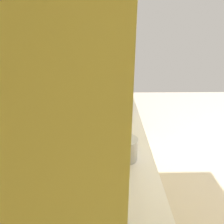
{
  "coord_description": "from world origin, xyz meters",
  "views": [
    {
      "loc": [
        -1.92,
        1.38,
        1.8
      ],
      "look_at": [
        -0.45,
        1.36,
        1.15
      ],
      "focal_mm": 32.07,
      "sensor_mm": 36.0,
      "label": 1
    }
  ],
  "objects_px": {
    "microwave": "(108,96)",
    "bowl": "(118,93)",
    "kettle": "(127,149)",
    "oven_range": "(111,101)"
  },
  "relations": [
    {
      "from": "oven_range",
      "to": "kettle",
      "type": "xyz_separation_m",
      "value": [
        -2.32,
        -0.09,
        0.52
      ]
    },
    {
      "from": "microwave",
      "to": "kettle",
      "type": "height_order",
      "value": "microwave"
    },
    {
      "from": "bowl",
      "to": "kettle",
      "type": "xyz_separation_m",
      "value": [
        -1.41,
        0.0,
        0.06
      ]
    },
    {
      "from": "bowl",
      "to": "kettle",
      "type": "height_order",
      "value": "kettle"
    },
    {
      "from": "oven_range",
      "to": "microwave",
      "type": "xyz_separation_m",
      "value": [
        -1.34,
        0.04,
        0.57
      ]
    },
    {
      "from": "microwave",
      "to": "bowl",
      "type": "bearing_deg",
      "value": -17.3
    },
    {
      "from": "oven_range",
      "to": "bowl",
      "type": "xyz_separation_m",
      "value": [
        -0.91,
        -0.09,
        0.46
      ]
    },
    {
      "from": "microwave",
      "to": "bowl",
      "type": "xyz_separation_m",
      "value": [
        0.43,
        -0.13,
        -0.11
      ]
    },
    {
      "from": "oven_range",
      "to": "microwave",
      "type": "bearing_deg",
      "value": 178.18
    },
    {
      "from": "bowl",
      "to": "microwave",
      "type": "bearing_deg",
      "value": 162.7
    }
  ]
}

